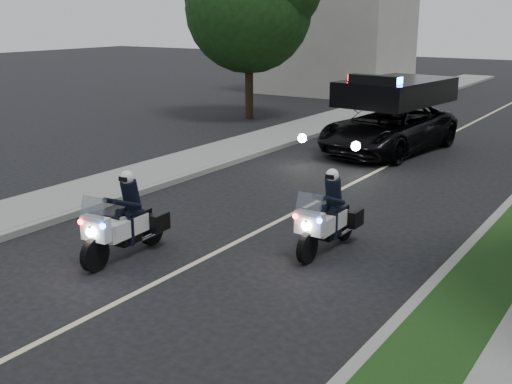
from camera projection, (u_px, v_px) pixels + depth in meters
ground at (184, 269)px, 11.77m from camera, size 120.00×120.00×0.00m
curb_left at (276, 148)px, 21.99m from camera, size 0.20×60.00×0.15m
sidewalk_left at (249, 144)px, 22.57m from camera, size 2.00×60.00×0.16m
building_far at (333, 31)px, 37.12m from camera, size 8.00×6.00×7.00m
lane_marking at (390, 165)px, 19.87m from camera, size 0.12×50.00×0.01m
police_moto_left at (127, 256)px, 12.38m from camera, size 0.80×2.00×1.67m
police_moto_right at (327, 250)px, 12.71m from camera, size 0.67×1.91×1.62m
police_suv at (387, 152)px, 21.74m from camera, size 3.35×6.04×2.80m
bicycle at (404, 126)px, 26.77m from camera, size 0.66×1.83×0.95m
cyclist at (404, 126)px, 26.77m from camera, size 0.62×0.45×1.64m
tree_left_near at (249, 118)px, 28.74m from camera, size 5.87×5.87×9.06m
tree_left_far at (363, 87)px, 40.67m from camera, size 6.02×6.02×8.85m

